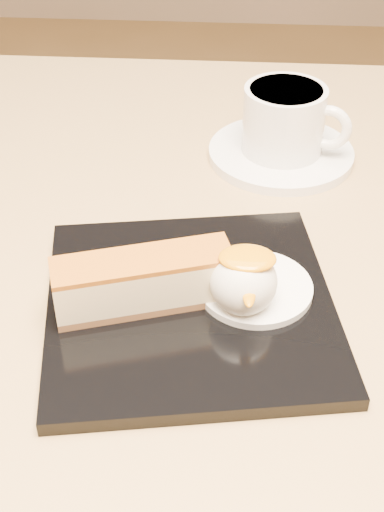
# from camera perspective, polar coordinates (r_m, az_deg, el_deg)

# --- Properties ---
(table) EXTENTS (0.80, 0.80, 0.72)m
(table) POSITION_cam_1_polar(r_m,az_deg,el_deg) (0.73, -3.04, -8.65)
(table) COLOR black
(table) RESTS_ON ground
(dessert_plate) EXTENTS (0.25, 0.25, 0.01)m
(dessert_plate) POSITION_cam_1_polar(r_m,az_deg,el_deg) (0.56, -0.14, -4.03)
(dessert_plate) COLOR black
(dessert_plate) RESTS_ON table
(cheesecake) EXTENTS (0.14, 0.07, 0.04)m
(cheesecake) POSITION_cam_1_polar(r_m,az_deg,el_deg) (0.54, -3.91, -2.02)
(cheesecake) COLOR brown
(cheesecake) RESTS_ON dessert_plate
(cream_smear) EXTENTS (0.09, 0.09, 0.01)m
(cream_smear) POSITION_cam_1_polar(r_m,az_deg,el_deg) (0.56, 5.07, -2.54)
(cream_smear) COLOR white
(cream_smear) RESTS_ON dessert_plate
(ice_cream_scoop) EXTENTS (0.05, 0.05, 0.05)m
(ice_cream_scoop) POSITION_cam_1_polar(r_m,az_deg,el_deg) (0.53, 4.13, -2.08)
(ice_cream_scoop) COLOR white
(ice_cream_scoop) RESTS_ON cream_smear
(mango_sauce) EXTENTS (0.04, 0.03, 0.01)m
(mango_sauce) POSITION_cam_1_polar(r_m,az_deg,el_deg) (0.52, 4.46, -0.18)
(mango_sauce) COLOR orange
(mango_sauce) RESTS_ON ice_cream_scoop
(mint_sprig) EXTENTS (0.03, 0.02, 0.00)m
(mint_sprig) POSITION_cam_1_polar(r_m,az_deg,el_deg) (0.58, 2.18, -0.53)
(mint_sprig) COLOR #2E8D42
(mint_sprig) RESTS_ON cream_smear
(saucer) EXTENTS (0.15, 0.15, 0.01)m
(saucer) POSITION_cam_1_polar(r_m,az_deg,el_deg) (0.75, 7.12, 8.15)
(saucer) COLOR white
(saucer) RESTS_ON table
(coffee_cup) EXTENTS (0.11, 0.08, 0.07)m
(coffee_cup) POSITION_cam_1_polar(r_m,az_deg,el_deg) (0.73, 7.52, 10.81)
(coffee_cup) COLOR white
(coffee_cup) RESTS_ON saucer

